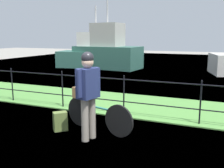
{
  "coord_description": "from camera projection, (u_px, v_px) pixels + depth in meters",
  "views": [
    {
      "loc": [
        2.12,
        -3.75,
        1.96
      ],
      "look_at": [
        -0.06,
        1.39,
        0.9
      ],
      "focal_mm": 40.65,
      "sensor_mm": 36.0,
      "label": 1
    }
  ],
  "objects": [
    {
      "name": "bicycle_main",
      "position": [
        97.0,
        115.0,
        5.28
      ],
      "size": [
        1.68,
        0.47,
        0.65
      ],
      "color": "black",
      "rests_on": "ground"
    },
    {
      "name": "backpack_on_paving",
      "position": [
        60.0,
        121.0,
        5.31
      ],
      "size": [
        0.32,
        0.33,
        0.4
      ],
      "primitive_type": "cube",
      "rotation": [
        0.0,
        0.0,
        0.83
      ],
      "color": "olive",
      "rests_on": "ground"
    },
    {
      "name": "wooden_crate",
      "position": [
        83.0,
        92.0,
        5.44
      ],
      "size": [
        0.42,
        0.38,
        0.24
      ],
      "primitive_type": "cube",
      "rotation": [
        0.0,
        0.0,
        -0.25
      ],
      "color": "olive",
      "rests_on": "bicycle_main"
    },
    {
      "name": "terrier_dog",
      "position": [
        84.0,
        84.0,
        5.39
      ],
      "size": [
        0.32,
        0.2,
        0.18
      ],
      "color": "#4C3D2D",
      "rests_on": "wooden_crate"
    },
    {
      "name": "grass_strip",
      "position": [
        136.0,
        105.0,
        7.27
      ],
      "size": [
        27.0,
        2.4,
        0.03
      ],
      "primitive_type": "cube",
      "color": "#569342",
      "rests_on": "ground"
    },
    {
      "name": "moored_boat_far",
      "position": [
        96.0,
        55.0,
        16.03
      ],
      "size": [
        4.98,
        2.71,
        3.79
      ],
      "color": "#336656",
      "rests_on": "ground"
    },
    {
      "name": "harbor_water",
      "position": [
        176.0,
        73.0,
        13.76
      ],
      "size": [
        30.0,
        30.0,
        0.0
      ],
      "primitive_type": "plane",
      "color": "#426684",
      "rests_on": "ground"
    },
    {
      "name": "cyclist_person",
      "position": [
        88.0,
        88.0,
        4.7
      ],
      "size": [
        0.35,
        0.53,
        1.68
      ],
      "color": "gray",
      "rests_on": "ground"
    },
    {
      "name": "moored_boat_near",
      "position": [
        108.0,
        52.0,
        15.57
      ],
      "size": [
        4.19,
        2.34,
        4.32
      ],
      "color": "#336656",
      "rests_on": "ground"
    },
    {
      "name": "iron_fence",
      "position": [
        124.0,
        92.0,
        6.25
      ],
      "size": [
        18.04,
        0.04,
        1.02
      ],
      "color": "black",
      "rests_on": "ground"
    },
    {
      "name": "ground_plane",
      "position": [
        85.0,
        146.0,
        4.57
      ],
      "size": [
        60.0,
        60.0,
        0.0
      ],
      "primitive_type": "plane",
      "color": "gray"
    }
  ]
}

